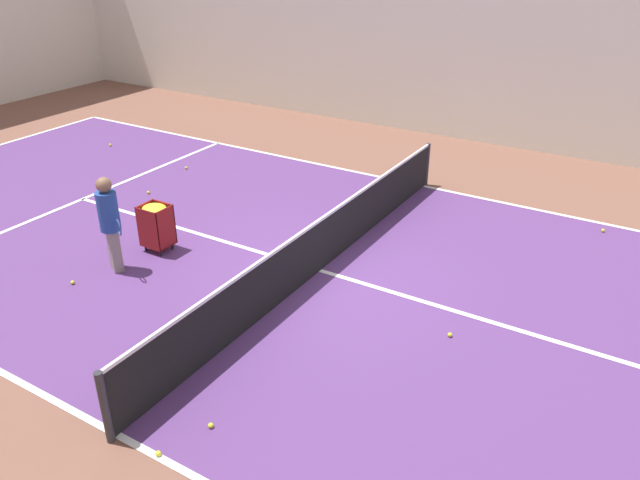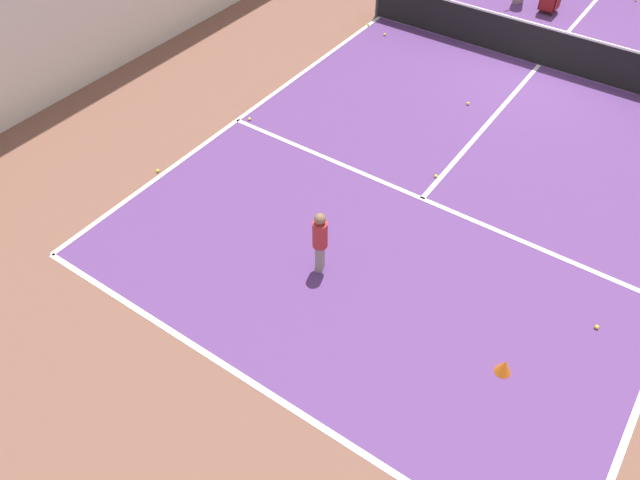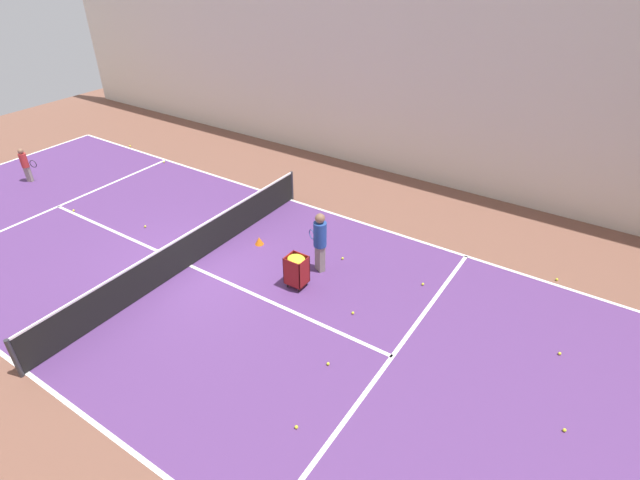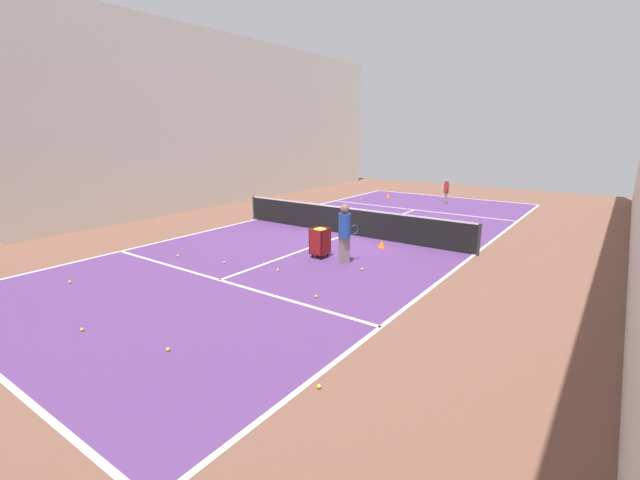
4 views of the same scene
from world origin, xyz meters
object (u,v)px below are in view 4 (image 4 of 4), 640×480
at_px(player_near_baseline, 446,190).
at_px(training_cone_1, 382,244).
at_px(coach_at_net, 345,230).
at_px(training_cone_0, 388,195).
at_px(tennis_net, 347,221).
at_px(ball_cart, 320,237).

relative_size(player_near_baseline, training_cone_1, 4.86).
bearing_deg(coach_at_net, player_near_baseline, 32.65).
relative_size(player_near_baseline, training_cone_0, 4.79).
xyz_separation_m(tennis_net, player_near_baseline, (-0.59, -8.81, 0.20)).
bearing_deg(training_cone_1, tennis_net, -25.09).
height_order(tennis_net, ball_cart, tennis_net).
xyz_separation_m(player_near_baseline, coach_at_net, (-1.24, 11.90, 0.27)).
relative_size(ball_cart, training_cone_1, 3.53).
relative_size(tennis_net, player_near_baseline, 7.59).
bearing_deg(player_near_baseline, coach_at_net, -14.25).
relative_size(player_near_baseline, ball_cart, 1.38).
bearing_deg(ball_cart, coach_at_net, 174.19).
bearing_deg(training_cone_1, player_near_baseline, -82.24).
bearing_deg(ball_cart, training_cone_0, -72.66).
xyz_separation_m(tennis_net, coach_at_net, (-1.83, 3.08, 0.47)).
height_order(tennis_net, training_cone_0, tennis_net).
distance_m(tennis_net, coach_at_net, 3.62).
bearing_deg(tennis_net, training_cone_1, 154.91).
relative_size(player_near_baseline, coach_at_net, 0.73).
bearing_deg(training_cone_1, ball_cart, 64.22).
height_order(coach_at_net, training_cone_1, coach_at_net).
bearing_deg(coach_at_net, tennis_net, 57.37).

